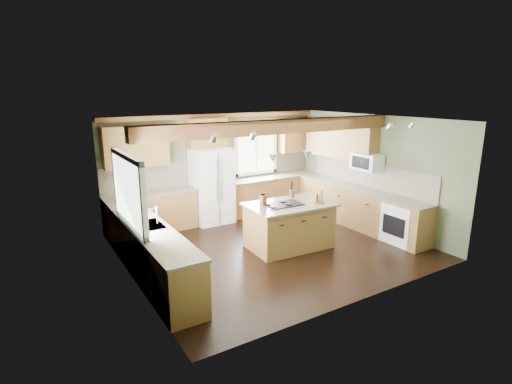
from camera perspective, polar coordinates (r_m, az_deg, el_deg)
floor at (r=8.29m, az=2.15°, el=-7.87°), size 5.60×5.60×0.00m
ceiling at (r=7.70m, az=2.33°, el=10.35°), size 5.60×5.60×0.00m
wall_back at (r=10.02m, az=-5.77°, el=3.73°), size 5.60×0.00×5.60m
wall_left at (r=6.79m, az=-17.80°, el=-2.04°), size 0.00×5.00×5.00m
wall_right at (r=9.70m, az=16.12°, el=2.89°), size 0.00×5.00×5.00m
ceiling_beam at (r=7.57m, az=3.02°, el=9.29°), size 5.55×0.26×0.26m
soffit_trim at (r=9.78m, az=-5.69°, el=10.80°), size 5.55×0.20×0.10m
backsplash_back at (r=10.02m, az=-5.72°, el=3.22°), size 5.58×0.03×0.58m
backsplash_right at (r=9.74m, az=15.81°, el=2.41°), size 0.03×3.70×0.58m
base_cab_back_left at (r=9.32m, az=-14.75°, el=-2.94°), size 2.02×0.60×0.88m
counter_back_left at (r=9.20m, az=-14.93°, el=-0.20°), size 2.06×0.64×0.04m
base_cab_back_right at (r=10.68m, az=2.26°, el=-0.27°), size 2.62×0.60×0.88m
counter_back_right at (r=10.57m, az=2.28°, el=2.15°), size 2.66×0.64×0.04m
base_cab_left at (r=7.19m, az=-15.04°, el=-8.20°), size 0.60×3.70×0.88m
counter_left at (r=7.03m, az=-15.28°, el=-4.73°), size 0.64×3.74×0.04m
base_cab_right at (r=9.72m, az=14.36°, el=-2.20°), size 0.60×3.70×0.88m
counter_right at (r=9.61m, az=14.53°, el=0.44°), size 0.64×3.74×0.04m
upper_cab_back_left at (r=9.07m, az=-16.81°, el=6.24°), size 1.40×0.35×0.90m
upper_cab_over_fridge at (r=9.61m, az=-7.05°, el=8.37°), size 0.96×0.35×0.70m
upper_cab_right at (r=10.10m, az=11.92°, el=7.32°), size 0.35×2.20×0.90m
upper_cab_back_corner at (r=10.97m, az=5.52°, el=8.10°), size 0.90×0.35×0.90m
window_left at (r=6.78m, az=-17.90°, el=0.11°), size 0.04×1.60×1.05m
window_back at (r=10.51m, az=-0.09°, el=5.68°), size 1.10×0.04×1.00m
sink at (r=7.03m, az=-15.28°, el=-4.69°), size 0.50×0.65×0.03m
faucet at (r=7.03m, az=-13.96°, el=-3.35°), size 0.02×0.02×0.28m
dishwasher at (r=6.06m, az=-11.24°, el=-12.47°), size 0.60×0.60×0.84m
oven at (r=8.92m, az=20.29°, el=-4.24°), size 0.60×0.72×0.84m
microwave at (r=9.47m, az=15.54°, el=4.19°), size 0.40×0.70×0.38m
pendant_left at (r=7.62m, az=2.43°, el=4.86°), size 0.18×0.18×0.16m
pendant_right at (r=8.07m, az=7.37°, el=5.28°), size 0.18×0.18×0.16m
refrigerator at (r=9.64m, az=-6.32°, el=0.86°), size 0.90×0.74×1.80m
island at (r=8.19m, az=4.75°, el=-4.91°), size 1.66×1.07×0.88m
island_top at (r=8.05m, az=4.82°, el=-1.82°), size 1.78×1.18×0.04m
cooktop at (r=7.97m, az=4.02°, el=-1.74°), size 0.72×0.50×0.02m
knife_block at (r=7.89m, az=1.03°, el=-1.20°), size 0.14×0.11×0.20m
utensil_crock at (r=8.55m, az=5.13°, el=-0.20°), size 0.13×0.13×0.15m
bottle_tray at (r=8.16m, az=9.00°, el=-0.69°), size 0.34×0.34×0.25m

